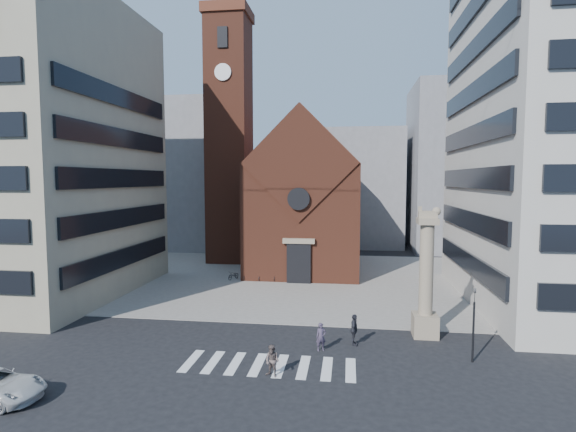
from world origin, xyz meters
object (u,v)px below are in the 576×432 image
object	(u,v)px
pedestrian_2	(354,330)
pedestrian_0	(321,337)
pedestrian_1	(272,361)
lion_column	(426,285)
scooter_0	(233,275)
traffic_light	(474,323)

from	to	relation	value
pedestrian_2	pedestrian_0	bearing A→B (deg)	126.39
pedestrian_1	pedestrian_2	xyz separation A→B (m)	(4.34, 5.12, 0.14)
lion_column	pedestrian_2	bearing A→B (deg)	-154.32
pedestrian_1	pedestrian_0	bearing A→B (deg)	81.85
lion_column	scooter_0	world-z (taller)	lion_column
pedestrian_0	pedestrian_2	size ratio (longest dim) A/B	0.87
pedestrian_1	traffic_light	bearing A→B (deg)	39.46
pedestrian_1	scooter_0	distance (m)	23.35
pedestrian_0	scooter_0	xyz separation A→B (m)	(-10.21, 18.03, -0.37)
lion_column	pedestrian_0	distance (m)	7.96
scooter_0	pedestrian_2	bearing A→B (deg)	-31.20
pedestrian_0	scooter_0	distance (m)	20.72
pedestrian_0	traffic_light	bearing A→B (deg)	-23.49
traffic_light	scooter_0	bearing A→B (deg)	135.46
lion_column	traffic_light	world-z (taller)	lion_column
pedestrian_0	pedestrian_1	distance (m)	4.59
pedestrian_0	scooter_0	size ratio (longest dim) A/B	1.04
pedestrian_1	pedestrian_2	size ratio (longest dim) A/B	0.86
pedestrian_0	pedestrian_2	world-z (taller)	pedestrian_2
lion_column	pedestrian_1	xyz separation A→B (m)	(-9.03, -7.38, -2.61)
pedestrian_2	scooter_0	bearing A→B (deg)	42.05
scooter_0	pedestrian_1	bearing A→B (deg)	-47.42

